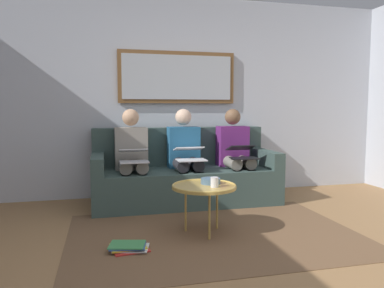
# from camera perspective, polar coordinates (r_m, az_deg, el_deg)

# --- Properties ---
(ground_plane) EXTENTS (6.00, 5.20, 0.10)m
(ground_plane) POSITION_cam_1_polar(r_m,az_deg,el_deg) (2.77, 8.89, -20.13)
(ground_plane) COLOR olive
(wall_rear) EXTENTS (6.00, 0.12, 2.60)m
(wall_rear) POSITION_cam_1_polar(r_m,az_deg,el_deg) (5.00, -2.46, 7.24)
(wall_rear) COLOR #B7BCC6
(wall_rear) RESTS_ON ground_plane
(area_rug) EXTENTS (2.60, 1.80, 0.01)m
(area_rug) POSITION_cam_1_polar(r_m,az_deg,el_deg) (3.49, 3.39, -13.61)
(area_rug) COLOR brown
(area_rug) RESTS_ON ground_plane
(couch) EXTENTS (2.20, 0.90, 0.90)m
(couch) POSITION_cam_1_polar(r_m,az_deg,el_deg) (4.60, -1.23, -4.97)
(couch) COLOR #384C47
(couch) RESTS_ON ground_plane
(framed_mirror) EXTENTS (1.54, 0.05, 0.67)m
(framed_mirror) POSITION_cam_1_polar(r_m,az_deg,el_deg) (4.92, -2.25, 10.19)
(framed_mirror) COLOR brown
(coffee_table) EXTENTS (0.59, 0.59, 0.46)m
(coffee_table) POSITION_cam_1_polar(r_m,az_deg,el_deg) (3.40, 1.86, -6.61)
(coffee_table) COLOR tan
(coffee_table) RESTS_ON ground_plane
(cup) EXTENTS (0.07, 0.07, 0.09)m
(cup) POSITION_cam_1_polar(r_m,az_deg,el_deg) (3.32, 3.47, -5.87)
(cup) COLOR silver
(cup) RESTS_ON coffee_table
(bowl) EXTENTS (0.18, 0.18, 0.05)m
(bowl) POSITION_cam_1_polar(r_m,az_deg,el_deg) (3.48, 2.85, -5.68)
(bowl) COLOR slate
(bowl) RESTS_ON coffee_table
(person_left) EXTENTS (0.38, 0.58, 1.14)m
(person_left) POSITION_cam_1_polar(r_m,az_deg,el_deg) (4.67, 6.63, -1.16)
(person_left) COLOR #66236B
(person_left) RESTS_ON couch
(laptop_black) EXTENTS (0.31, 0.35, 0.15)m
(laptop_black) POSITION_cam_1_polar(r_m,az_deg,el_deg) (4.45, 7.71, -1.27)
(laptop_black) COLOR black
(person_middle) EXTENTS (0.38, 0.58, 1.14)m
(person_middle) POSITION_cam_1_polar(r_m,az_deg,el_deg) (4.49, -1.05, -1.38)
(person_middle) COLOR #235B84
(person_middle) RESTS_ON couch
(laptop_white) EXTENTS (0.33, 0.36, 0.15)m
(laptop_white) POSITION_cam_1_polar(r_m,az_deg,el_deg) (4.25, -0.34, -1.47)
(laptop_white) COLOR white
(person_right) EXTENTS (0.38, 0.58, 1.14)m
(person_right) POSITION_cam_1_polar(r_m,az_deg,el_deg) (4.40, -9.22, -1.60)
(person_right) COLOR gray
(person_right) RESTS_ON couch
(laptop_silver) EXTENTS (0.31, 0.34, 0.15)m
(laptop_silver) POSITION_cam_1_polar(r_m,az_deg,el_deg) (4.15, -8.96, -1.74)
(laptop_silver) COLOR silver
(magazine_stack) EXTENTS (0.35, 0.26, 0.05)m
(magazine_stack) POSITION_cam_1_polar(r_m,az_deg,el_deg) (3.15, -9.65, -15.31)
(magazine_stack) COLOR red
(magazine_stack) RESTS_ON ground_plane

